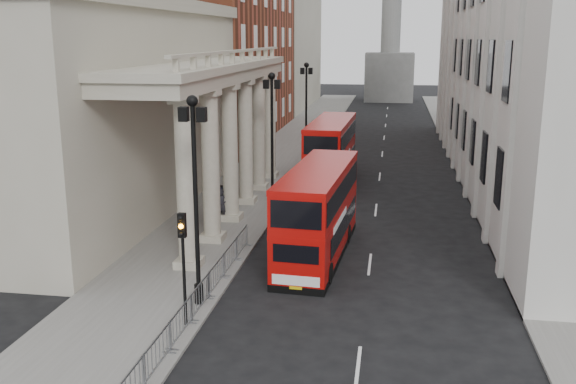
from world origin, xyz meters
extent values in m
plane|color=black|center=(0.00, 0.00, 0.00)|extent=(260.00, 260.00, 0.00)
cube|color=slate|center=(-3.00, 30.00, 0.06)|extent=(6.00, 140.00, 0.12)
cube|color=slate|center=(13.50, 30.00, 0.06)|extent=(3.00, 140.00, 0.12)
cube|color=slate|center=(-0.05, 30.00, 0.07)|extent=(0.20, 140.00, 0.14)
cube|color=#A19B87|center=(-10.50, 18.00, 6.00)|extent=(9.00, 28.00, 12.00)
cube|color=brown|center=(-10.50, 48.00, 11.00)|extent=(9.00, 32.00, 22.00)
cube|color=#A19B87|center=(-10.50, 80.00, 10.00)|extent=(9.00, 30.00, 20.00)
cube|color=beige|center=(16.00, 32.00, 12.50)|extent=(8.00, 55.00, 25.00)
cube|color=#60605E|center=(6.00, 92.00, 4.00)|extent=(8.00, 8.00, 8.00)
cylinder|color=black|center=(-0.60, 4.00, 0.52)|extent=(0.36, 0.36, 0.80)
cylinder|color=black|center=(-0.60, 4.00, 4.12)|extent=(0.18, 0.18, 8.00)
sphere|color=black|center=(-0.60, 4.00, 8.22)|extent=(0.44, 0.44, 0.44)
cube|color=black|center=(-0.25, 4.00, 7.72)|extent=(0.35, 0.35, 0.55)
cube|color=black|center=(-0.95, 4.00, 7.72)|extent=(0.35, 0.35, 0.55)
cylinder|color=black|center=(-0.60, 20.00, 0.52)|extent=(0.36, 0.36, 0.80)
cylinder|color=black|center=(-0.60, 20.00, 4.12)|extent=(0.18, 0.18, 8.00)
sphere|color=black|center=(-0.60, 20.00, 8.22)|extent=(0.44, 0.44, 0.44)
cube|color=black|center=(-0.25, 20.00, 7.72)|extent=(0.35, 0.35, 0.55)
cube|color=black|center=(-0.95, 20.00, 7.72)|extent=(0.35, 0.35, 0.55)
cylinder|color=black|center=(-0.60, 36.00, 0.52)|extent=(0.36, 0.36, 0.80)
cylinder|color=black|center=(-0.60, 36.00, 4.12)|extent=(0.18, 0.18, 8.00)
sphere|color=black|center=(-0.60, 36.00, 8.22)|extent=(0.44, 0.44, 0.44)
cube|color=black|center=(-0.25, 36.00, 7.72)|extent=(0.35, 0.35, 0.55)
cube|color=black|center=(-0.95, 36.00, 7.72)|extent=(0.35, 0.35, 0.55)
cylinder|color=black|center=(-0.50, 2.00, 1.82)|extent=(0.12, 0.12, 3.40)
cube|color=black|center=(-0.50, 2.00, 3.97)|extent=(0.28, 0.22, 0.90)
sphere|color=black|center=(-0.50, 1.87, 4.27)|extent=(0.18, 0.18, 0.18)
sphere|color=orange|center=(-0.50, 1.87, 3.97)|extent=(0.18, 0.18, 0.18)
sphere|color=black|center=(-0.50, 1.87, 3.67)|extent=(0.18, 0.18, 0.18)
cube|color=gray|center=(-0.35, -1.30, 0.67)|extent=(0.50, 2.30, 1.10)
cube|color=gray|center=(-0.35, 1.05, 0.67)|extent=(0.50, 2.30, 1.10)
cube|color=gray|center=(-0.35, 3.40, 0.67)|extent=(0.50, 2.30, 1.10)
cube|color=gray|center=(-0.35, 5.75, 0.67)|extent=(0.50, 2.30, 1.10)
cube|color=gray|center=(-0.35, 8.10, 0.67)|extent=(0.50, 2.30, 1.10)
cube|color=gray|center=(-0.35, 10.45, 0.67)|extent=(0.50, 2.30, 1.10)
cube|color=#AF0B08|center=(3.41, 10.83, 1.32)|extent=(3.11, 10.37, 1.95)
cube|color=#AF0B08|center=(3.41, 10.83, 3.34)|extent=(3.11, 10.37, 1.71)
cube|color=#AF0B08|center=(3.41, 10.83, 4.31)|extent=(3.15, 10.41, 0.24)
cube|color=black|center=(3.41, 10.83, 0.17)|extent=(3.13, 10.37, 0.34)
cube|color=black|center=(3.41, 10.83, 1.56)|extent=(3.04, 8.43, 0.97)
cube|color=black|center=(3.41, 10.83, 3.44)|extent=(3.13, 9.79, 1.07)
cube|color=white|center=(3.07, 5.73, 0.63)|extent=(2.05, 0.19, 0.44)
cube|color=yellow|center=(3.07, 5.72, 0.31)|extent=(0.54, 0.07, 0.13)
cylinder|color=black|center=(2.08, 7.35, 0.49)|extent=(0.38, 0.99, 0.97)
cylinder|color=black|center=(4.27, 7.21, 0.49)|extent=(0.38, 0.99, 0.97)
cylinder|color=black|center=(2.47, 13.28, 0.49)|extent=(0.38, 0.99, 0.97)
cylinder|color=black|center=(4.67, 13.14, 0.49)|extent=(0.38, 0.99, 0.97)
cube|color=red|center=(2.43, 27.33, 1.38)|extent=(2.90, 10.81, 2.04)
cube|color=red|center=(2.43, 27.33, 3.50)|extent=(2.90, 10.81, 1.79)
cube|color=red|center=(2.43, 27.33, 4.52)|extent=(2.94, 10.85, 0.26)
cube|color=black|center=(2.43, 27.33, 0.18)|extent=(2.92, 10.81, 0.36)
cube|color=black|center=(2.43, 27.33, 1.64)|extent=(2.90, 8.77, 1.02)
cube|color=black|center=(2.43, 27.33, 3.60)|extent=(2.94, 10.20, 1.12)
cube|color=white|center=(2.25, 21.98, 0.66)|extent=(2.15, 0.13, 0.46)
cube|color=yellow|center=(2.25, 21.97, 0.33)|extent=(0.56, 0.06, 0.13)
cylinder|color=black|center=(1.15, 23.64, 0.51)|extent=(0.36, 1.03, 1.02)
cylinder|color=black|center=(3.46, 23.57, 0.51)|extent=(0.36, 1.03, 1.02)
cylinder|color=black|center=(1.35, 29.87, 0.51)|extent=(0.36, 1.03, 1.02)
cylinder|color=black|center=(3.66, 29.80, 0.51)|extent=(0.36, 1.03, 1.02)
imported|color=black|center=(-2.78, 15.63, 1.06)|extent=(0.79, 0.63, 1.89)
imported|color=black|center=(-3.18, 17.11, 1.02)|extent=(0.92, 0.74, 1.80)
imported|color=black|center=(-2.96, 16.41, 1.04)|extent=(1.07, 0.95, 1.84)
camera|label=1|loc=(6.81, -19.15, 10.54)|focal=40.00mm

